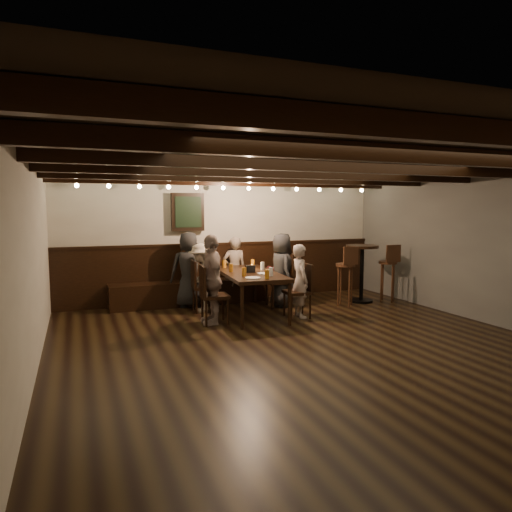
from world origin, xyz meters
name	(u,v)px	position (x,y,z in m)	size (l,w,h in m)	color
room	(233,252)	(-0.29, 2.21, 1.07)	(7.00, 7.00, 7.00)	black
dining_table	(249,275)	(-0.05, 2.05, 0.67)	(1.04, 2.03, 0.74)	black
chair_left_near	(203,296)	(-0.73, 2.56, 0.28)	(0.45, 0.45, 0.91)	black
chair_left_far	(214,306)	(-0.81, 1.66, 0.28)	(0.46, 0.46, 0.93)	black
chair_right_near	(280,290)	(0.70, 2.44, 0.30)	(0.49, 0.49, 0.99)	black
chair_right_far	(298,301)	(0.63, 1.55, 0.27)	(0.44, 0.44, 0.90)	black
person_bench_left	(189,269)	(-0.88, 3.02, 0.70)	(0.68, 0.45, 1.40)	black
person_bench_centre	(234,270)	(0.03, 3.10, 0.64)	(0.46, 0.31, 1.28)	slate
person_bench_right	(281,271)	(0.92, 2.88, 0.61)	(0.59, 0.46, 1.21)	maroon
person_left_near	(201,277)	(-0.76, 2.56, 0.61)	(0.78, 0.45, 1.21)	#B2A796
person_left_far	(212,279)	(-0.84, 1.67, 0.71)	(0.83, 0.35, 1.42)	gray
person_right_near	(282,270)	(0.73, 2.44, 0.68)	(0.67, 0.43, 1.36)	#27272A
person_right_far	(300,281)	(0.66, 1.54, 0.61)	(0.45, 0.29, 1.23)	#A6958D
pint_a	(224,264)	(-0.27, 2.77, 0.81)	(0.07, 0.07, 0.14)	#BF7219
pint_b	(253,263)	(0.25, 2.68, 0.81)	(0.07, 0.07, 0.14)	#BF7219
pint_c	(231,268)	(-0.34, 2.18, 0.81)	(0.07, 0.07, 0.14)	#BF7219
pint_d	(263,266)	(0.26, 2.23, 0.81)	(0.07, 0.07, 0.14)	silver
pint_e	(244,272)	(-0.31, 1.62, 0.81)	(0.07, 0.07, 0.14)	#BF7219
pint_f	(271,272)	(0.10, 1.49, 0.81)	(0.07, 0.07, 0.14)	silver
pint_g	(267,274)	(-0.07, 1.25, 0.81)	(0.07, 0.07, 0.14)	#BF7219
plate_near	(253,278)	(-0.26, 1.37, 0.74)	(0.24, 0.24, 0.01)	white
plate_far	(265,273)	(0.10, 1.74, 0.74)	(0.24, 0.24, 0.01)	white
condiment_caddy	(250,269)	(-0.06, 2.00, 0.80)	(0.15, 0.10, 0.12)	black
candle	(251,268)	(0.09, 2.34, 0.76)	(0.05, 0.05, 0.05)	beige
high_top_table	(362,265)	(2.35, 2.23, 0.73)	(0.62, 0.62, 1.11)	black
bar_stool_left	(345,284)	(1.85, 2.03, 0.42)	(0.35, 0.36, 1.12)	#351E10
bar_stool_right	(388,280)	(2.85, 2.08, 0.42)	(0.35, 0.37, 1.12)	#351E10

